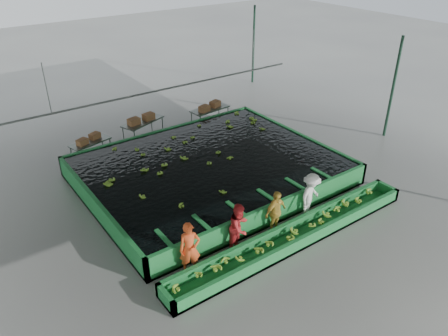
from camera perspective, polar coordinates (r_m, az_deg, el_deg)
ground at (r=17.39m, az=0.96°, el=-3.53°), size 80.00×80.00×0.00m
shed_roof at (r=15.29m, az=1.12°, el=12.46°), size 20.00×22.00×0.04m
shed_posts at (r=16.18m, az=1.03°, el=3.95°), size 20.00×22.00×5.00m
flotation_tank at (r=18.21m, az=-1.83°, el=-0.27°), size 10.00×8.00×0.90m
tank_water at (r=18.02m, az=-1.85°, el=0.84°), size 9.70×7.70×0.00m
sorting_trough at (r=15.04m, az=9.24°, el=-8.70°), size 10.00×1.00×0.50m
cableway_rail at (r=19.94m, az=-7.68°, el=10.19°), size 0.08×0.08×14.00m
rail_hanger_left at (r=17.97m, az=-22.16°, el=9.56°), size 0.04×0.04×2.00m
rail_hanger_right at (r=22.33m, az=3.84°, el=15.10°), size 0.04×0.04×2.00m
worker_a at (r=13.35m, az=-4.50°, el=-10.47°), size 0.76×0.64×1.79m
worker_b at (r=14.19m, az=2.02°, el=-7.76°), size 1.03×0.93×1.74m
worker_c at (r=15.04m, az=6.74°, el=-5.79°), size 1.00×0.50×1.64m
worker_d at (r=16.03m, az=11.25°, el=-3.56°), size 1.29×1.00×1.75m
packing_table_left at (r=20.83m, az=-16.94°, el=2.29°), size 1.97×1.17×0.84m
packing_table_mid at (r=22.08m, az=-10.48°, el=4.88°), size 2.36×1.57×1.00m
packing_table_right at (r=23.37m, az=-1.84°, el=6.71°), size 2.20×1.07×0.96m
box_stack_left at (r=20.67m, az=-17.21°, el=3.34°), size 1.26×0.80×0.26m
box_stack_mid at (r=21.78m, az=-10.71°, el=5.95°), size 1.48×0.64×0.31m
box_stack_right at (r=23.10m, az=-1.86°, el=7.73°), size 1.47×0.76×0.30m
floating_bananas at (r=18.61m, az=-3.23°, el=1.79°), size 9.06×6.18×0.12m
trough_bananas at (r=14.95m, az=9.29°, el=-8.25°), size 8.97×0.60×0.12m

